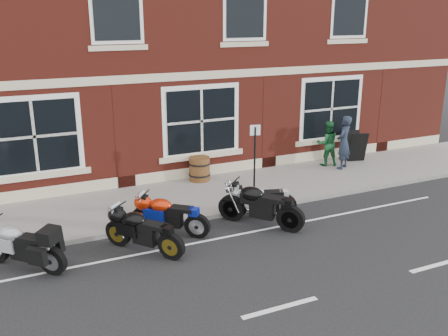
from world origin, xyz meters
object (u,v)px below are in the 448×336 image
Objects in this scene: moto_sport_silver at (259,199)px; moto_sport_red at (168,213)px; barrel_planter at (199,169)px; pedestrian_right at (327,143)px; a_board_sign at (355,146)px; moto_touring_silver at (20,242)px; pedestrian_left at (344,142)px; parking_sign at (255,155)px; moto_naked_black at (259,203)px; moto_sport_black at (143,229)px.

moto_sport_red is at bearing 108.09° from moto_sport_silver.
barrel_planter is at bearing 7.97° from moto_sport_red.
pedestrian_right is 1.27m from a_board_sign.
moto_sport_red is (3.41, 0.32, -0.05)m from moto_touring_silver.
moto_sport_red is at bearing -145.13° from a_board_sign.
a_board_sign is (8.03, 2.94, 0.12)m from moto_sport_red.
moto_touring_silver is 10.81m from pedestrian_left.
barrel_planter is at bearing 127.96° from parking_sign.
moto_touring_silver is 11.89m from a_board_sign.
parking_sign is at bearing 26.92° from moto_naked_black.
pedestrian_left is (7.90, 3.03, 0.49)m from moto_sport_black.
pedestrian_right is 4.70m from barrel_planter.
pedestrian_left is 1.70× the size of a_board_sign.
moto_naked_black is 0.90× the size of parking_sign.
parking_sign reaches higher than a_board_sign.
moto_touring_silver is 5.68m from moto_naked_black.
pedestrian_left is (4.51, 2.32, 0.53)m from moto_sport_silver.
moto_naked_black is (5.68, -0.17, 0.02)m from moto_touring_silver.
pedestrian_left reaches higher than moto_sport_black.
moto_touring_silver is 0.78× the size of parking_sign.
moto_sport_black reaches higher than moto_sport_red.
moto_sport_silver is 5.10m from pedestrian_left.
moto_naked_black is 3.69m from barrel_planter.
moto_sport_silver is (5.96, 0.35, -0.08)m from moto_touring_silver.
moto_sport_black is at bearing 170.61° from moto_sport_red.
moto_sport_silver is at bearing -99.07° from parking_sign.
moto_touring_silver is 2.60m from moto_sport_black.
pedestrian_left is 1.19m from a_board_sign.
moto_naked_black is 5.65m from pedestrian_right.
moto_sport_red is 0.90× the size of pedestrian_left.
moto_sport_black is 4.87m from barrel_planter.
moto_sport_silver is at bearing -137.28° from a_board_sign.
moto_sport_red is 7.38m from pedestrian_right.
moto_sport_silver is at bearing 50.64° from pedestrian_right.
a_board_sign is (11.44, 3.26, 0.07)m from moto_touring_silver.
parking_sign is (-4.03, -1.13, 0.31)m from pedestrian_left.
moto_sport_black is at bearing -140.91° from parking_sign.
pedestrian_left is at bearing 28.54° from parking_sign.
parking_sign reaches higher than moto_touring_silver.
pedestrian_right is (4.23, 2.86, 0.40)m from moto_sport_silver.
moto_sport_black is (-0.84, -0.68, 0.02)m from moto_sport_red.
parking_sign is at bearing 40.61° from pedestrian_right.
pedestrian_right is (10.19, 3.21, 0.33)m from moto_touring_silver.
moto_sport_silver is 3.19m from barrel_planter.
moto_sport_silver is 6.20m from a_board_sign.
moto_sport_black is 1.64× the size of a_board_sign.
barrel_planter is 0.36× the size of parking_sign.
pedestrian_left reaches higher than moto_naked_black.
pedestrian_right reaches higher than barrel_planter.
parking_sign is at bearing -64.94° from barrel_planter.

